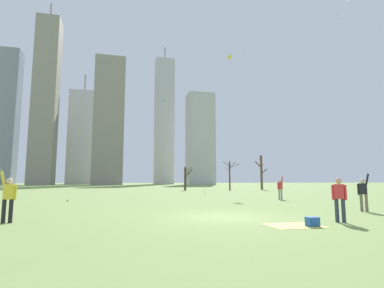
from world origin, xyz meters
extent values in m
plane|color=#7A934C|center=(0.00, 0.00, 0.00)|extent=(400.00, 400.00, 0.00)
cylinder|color=#726656|center=(7.35, 0.55, 0.42)|extent=(0.14, 0.14, 0.85)
cylinder|color=#726656|center=(7.49, 0.38, 0.42)|extent=(0.14, 0.14, 0.85)
cube|color=black|center=(7.42, 0.47, 1.12)|extent=(0.37, 0.39, 0.54)
sphere|color=beige|center=(7.42, 0.47, 1.51)|extent=(0.22, 0.22, 0.22)
cylinder|color=black|center=(7.29, 0.63, 1.09)|extent=(0.09, 0.09, 0.55)
cylinder|color=black|center=(7.56, 0.30, 1.59)|extent=(0.20, 0.21, 0.56)
cylinder|color=gray|center=(8.22, 9.91, 0.42)|extent=(0.14, 0.14, 0.85)
cylinder|color=gray|center=(8.43, 9.93, 0.42)|extent=(0.14, 0.14, 0.85)
cube|color=red|center=(8.32, 9.92, 1.12)|extent=(0.36, 0.24, 0.54)
sphere|color=tan|center=(8.32, 9.92, 1.51)|extent=(0.22, 0.22, 0.22)
cylinder|color=red|center=(8.12, 9.89, 1.09)|extent=(0.09, 0.09, 0.55)
cylinder|color=red|center=(8.53, 9.95, 1.59)|extent=(0.21, 0.12, 0.56)
cylinder|color=silver|center=(12.55, 9.87, 10.74)|extent=(8.04, 0.17, 17.79)
cylinder|color=black|center=(-8.21, 0.19, 0.42)|extent=(0.14, 0.14, 0.85)
cylinder|color=black|center=(-8.42, 0.14, 0.42)|extent=(0.14, 0.14, 0.85)
cube|color=yellow|center=(-8.32, 0.16, 1.12)|extent=(0.37, 0.27, 0.54)
sphere|color=beige|center=(-8.32, 0.16, 1.51)|extent=(0.22, 0.22, 0.22)
cylinder|color=yellow|center=(-8.11, 0.21, 1.09)|extent=(0.09, 0.09, 0.55)
cylinder|color=yellow|center=(-8.52, 0.12, 1.59)|extent=(0.22, 0.13, 0.56)
cylinder|color=#33384C|center=(3.42, -2.48, 0.42)|extent=(0.14, 0.14, 0.85)
cylinder|color=#33384C|center=(3.57, -2.64, 0.42)|extent=(0.14, 0.14, 0.85)
cube|color=red|center=(3.49, -2.56, 1.12)|extent=(0.38, 0.38, 0.54)
sphere|color=tan|center=(3.49, -2.56, 1.51)|extent=(0.22, 0.22, 0.22)
cylinder|color=red|center=(3.35, -2.41, 1.09)|extent=(0.09, 0.09, 0.55)
cylinder|color=red|center=(3.64, -2.71, 1.09)|extent=(0.09, 0.09, 0.55)
cube|color=green|center=(2.30, 33.33, 14.09)|extent=(0.35, 0.95, 0.88)
cylinder|color=black|center=(2.30, 33.33, 14.09)|extent=(0.30, 0.21, 0.54)
cylinder|color=silver|center=(4.52, 30.06, 7.06)|extent=(4.46, 6.56, 14.05)
cylinder|color=#3F3833|center=(6.75, 26.78, 0.04)|extent=(0.10, 0.10, 0.08)
cylinder|color=silver|center=(2.37, 15.40, 11.10)|extent=(4.34, 6.04, 22.12)
cylinder|color=#3F3833|center=(4.53, 18.41, 0.04)|extent=(0.10, 0.10, 0.08)
cube|color=yellow|center=(12.27, 30.76, 21.12)|extent=(0.46, 1.02, 1.08)
cylinder|color=black|center=(12.27, 30.76, 21.12)|extent=(0.18, 0.14, 0.70)
cylinder|color=yellow|center=(12.17, 30.69, 19.95)|extent=(0.02, 0.02, 1.52)
cylinder|color=silver|center=(13.46, 29.12, 10.58)|extent=(2.38, 3.28, 21.08)
cylinder|color=#3F3833|center=(14.64, 27.49, 0.04)|extent=(0.10, 0.10, 0.08)
cylinder|color=silver|center=(-7.88, 13.87, 9.91)|extent=(0.38, 3.69, 19.74)
cylinder|color=#3F3833|center=(-8.06, 12.03, 0.04)|extent=(0.10, 0.10, 0.08)
cube|color=#D8BF4C|center=(1.38, -2.86, 0.01)|extent=(1.83, 1.44, 0.01)
cube|color=#2659B2|center=(1.88, -3.16, 0.16)|extent=(0.40, 0.28, 0.30)
cylinder|color=brown|center=(19.67, 35.48, 2.94)|extent=(0.40, 0.40, 5.88)
cylinder|color=brown|center=(19.89, 34.93, 3.13)|extent=(0.65, 1.26, 0.80)
cylinder|color=brown|center=(18.92, 35.07, 4.26)|extent=(1.68, 1.05, 1.15)
cylinder|color=brown|center=(20.20, 36.14, 4.38)|extent=(1.25, 1.48, 0.85)
cylinder|color=brown|center=(19.21, 34.81, 4.84)|extent=(1.06, 1.49, 0.90)
cylinder|color=#423326|center=(5.93, 34.53, 1.83)|extent=(0.34, 0.34, 3.65)
cylinder|color=#423326|center=(6.32, 34.44, 2.38)|extent=(0.92, 0.37, 0.87)
cylinder|color=#423326|center=(6.26, 33.88, 3.31)|extent=(0.79, 1.40, 0.66)
cylinder|color=#423326|center=(6.48, 34.34, 2.92)|extent=(1.23, 0.57, 0.87)
cylinder|color=#4C3828|center=(13.90, 35.73, 2.38)|extent=(0.25, 0.25, 4.77)
cylinder|color=#4C3828|center=(13.27, 35.48, 4.28)|extent=(1.34, 0.59, 0.77)
cylinder|color=#4C3828|center=(14.78, 35.78, 4.01)|extent=(1.79, 0.20, 0.76)
cylinder|color=#4C3828|center=(13.90, 36.69, 3.52)|extent=(0.11, 1.96, 0.74)
cylinder|color=#4C3828|center=(14.33, 35.41, 4.22)|extent=(0.95, 0.75, 0.90)
cylinder|color=#4C3828|center=(13.51, 34.97, 3.05)|extent=(0.89, 1.60, 0.89)
cube|color=#B2B2B7|center=(27.07, 101.97, 18.18)|extent=(10.47, 8.00, 36.35)
cube|color=gray|center=(-8.22, 102.39, 23.76)|extent=(10.90, 10.16, 47.53)
cube|color=gray|center=(-46.29, 109.23, 25.22)|extent=(10.33, 6.64, 50.45)
cube|color=#B2B2B7|center=(15.36, 121.39, 28.76)|extent=(8.52, 6.37, 57.53)
cylinder|color=#99999E|center=(15.36, 121.39, 60.67)|extent=(0.80, 0.80, 6.29)
cube|color=gray|center=(-30.53, 102.52, 30.58)|extent=(7.94, 8.18, 61.16)
cylinder|color=#99999E|center=(-30.53, 102.52, 64.30)|extent=(0.80, 0.80, 6.29)
cube|color=#B2B2B7|center=(-19.74, 124.24, 20.25)|extent=(11.92, 7.26, 40.49)
cylinder|color=#99999E|center=(-19.74, 124.24, 44.43)|extent=(0.80, 0.80, 7.87)
camera|label=1|loc=(-4.48, -12.14, 1.52)|focal=28.04mm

